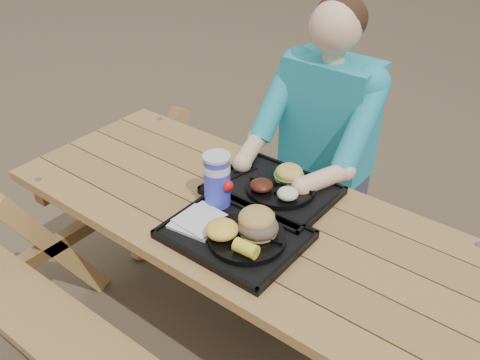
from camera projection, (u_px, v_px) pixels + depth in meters
The scene contains 18 objects.
ground at pixel (240, 347), 2.35m from camera, with size 60.00×60.00×0.00m, color #999999.
picnic_table at pixel (240, 285), 2.15m from camera, with size 1.80×1.49×0.75m, color #999999, non-canonical shape.
tray_near at pixel (235, 236), 1.80m from camera, with size 0.45×0.35×0.02m, color black.
tray_far at pixel (273, 191), 2.02m from camera, with size 0.45×0.35×0.02m, color black.
plate_near at pixel (247, 238), 1.76m from camera, with size 0.26×0.26×0.02m, color black.
plate_far at pixel (281, 189), 2.01m from camera, with size 0.26×0.26×0.02m, color black.
napkin_stack at pixel (198, 221), 1.84m from camera, with size 0.16×0.16×0.02m, color silver.
soda_cup at pixel (217, 181), 1.89m from camera, with size 0.09×0.09×0.19m, color #1D27DB.
condiment_bbq at pixel (260, 212), 1.88m from camera, with size 0.04×0.04×0.03m, color #330B05.
condiment_mustard at pixel (268, 218), 1.84m from camera, with size 0.06×0.06×0.03m, color #F4AB1B.
sandwich at pixel (258, 217), 1.73m from camera, with size 0.13×0.13×0.13m, color #C29144, non-canonical shape.
mac_cheese at pixel (222, 229), 1.74m from camera, with size 0.11×0.11×0.06m, color yellow.
corn_cob at pixel (246, 248), 1.67m from camera, with size 0.08×0.08×0.05m, color yellow, non-canonical shape.
cutlery_far at pixel (242, 173), 2.11m from camera, with size 0.03×0.15×0.01m, color black.
burger at pixel (289, 169), 2.01m from camera, with size 0.11×0.11×0.10m, color gold, non-canonical shape.
baked_beans at pixel (261, 185), 1.97m from camera, with size 0.09×0.09×0.04m, color #46170E.
potato_salad at pixel (288, 194), 1.92m from camera, with size 0.08×0.08×0.04m, color beige.
diner at pixel (323, 164), 2.42m from camera, with size 0.48×0.84×1.28m, color teal, non-canonical shape.
Camera 1 is at (0.96, -1.23, 1.91)m, focal length 40.00 mm.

